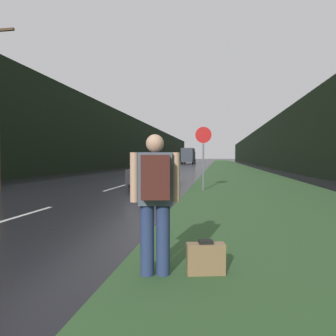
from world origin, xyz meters
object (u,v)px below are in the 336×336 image
at_px(stop_sign, 203,151).
at_px(car_passing_near, 156,172).
at_px(hitchhiker_with_backpack, 155,196).
at_px(delivery_truck, 189,156).
at_px(suitcase, 206,259).

relative_size(stop_sign, car_passing_near, 0.62).
height_order(hitchhiker_with_backpack, car_passing_near, hitchhiker_with_backpack).
relative_size(stop_sign, delivery_truck, 0.30).
relative_size(car_passing_near, delivery_truck, 0.49).
height_order(stop_sign, suitcase, stop_sign).
xyz_separation_m(hitchhiker_with_backpack, suitcase, (0.59, 0.15, -0.77)).
height_order(stop_sign, car_passing_near, stop_sign).
distance_m(suitcase, delivery_truck, 63.52).
xyz_separation_m(stop_sign, suitcase, (0.47, -9.24, -1.47)).
xyz_separation_m(stop_sign, delivery_truck, (-5.81, 53.95, 0.13)).
distance_m(stop_sign, delivery_truck, 54.27).
xyz_separation_m(hitchhiker_with_backpack, delivery_truck, (-5.69, 63.35, 0.83)).
height_order(car_passing_near, delivery_truck, delivery_truck).
relative_size(hitchhiker_with_backpack, car_passing_near, 0.39).
bearing_deg(stop_sign, delivery_truck, 96.14).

